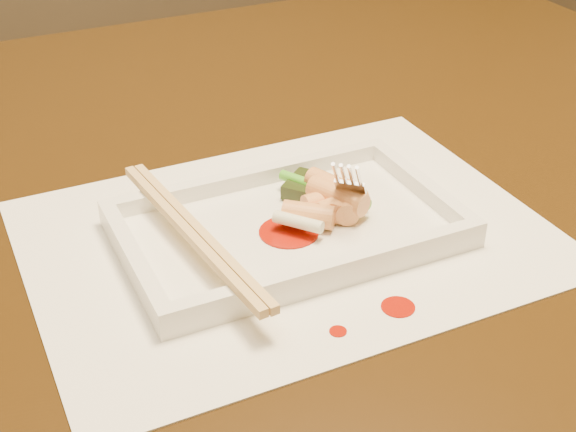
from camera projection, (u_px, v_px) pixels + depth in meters
name	position (u px, v px, depth m)	size (l,w,h in m)	color
table	(145.00, 291.00, 0.74)	(1.40, 0.90, 0.75)	black
placemat	(288.00, 236.00, 0.63)	(0.40, 0.30, 0.00)	white
sauce_splatter_a	(398.00, 307.00, 0.56)	(0.02, 0.02, 0.00)	#A01204
sauce_splatter_b	(338.00, 331.00, 0.53)	(0.01, 0.01, 0.00)	#A01204
plate_base	(288.00, 231.00, 0.63)	(0.26, 0.16, 0.01)	white
plate_rim_far	(251.00, 177.00, 0.68)	(0.26, 0.01, 0.01)	white
plate_rim_near	(333.00, 269.00, 0.57)	(0.26, 0.01, 0.01)	white
plate_rim_left	(134.00, 258.00, 0.58)	(0.01, 0.14, 0.01)	white
plate_rim_right	(422.00, 185.00, 0.67)	(0.01, 0.14, 0.01)	white
veg_piece	(305.00, 186.00, 0.67)	(0.04, 0.03, 0.01)	black
scallion_white	(298.00, 222.00, 0.61)	(0.01, 0.01, 0.04)	#EAEACC
scallion_green	(324.00, 189.00, 0.65)	(0.01, 0.01, 0.09)	#3BA21A
chopstick_a	(188.00, 233.00, 0.59)	(0.01, 0.22, 0.01)	tan
chopstick_b	(198.00, 230.00, 0.59)	(0.01, 0.22, 0.01)	tan
fork	(359.00, 116.00, 0.63)	(0.09, 0.10, 0.14)	silver
sauce_blob_0	(289.00, 232.00, 0.62)	(0.05, 0.05, 0.00)	#A01204
rice_cake_0	(331.00, 198.00, 0.65)	(0.02, 0.02, 0.05)	#EFB66F
rice_cake_1	(341.00, 205.00, 0.64)	(0.02, 0.02, 0.04)	#EFB66F
rice_cake_2	(335.00, 187.00, 0.65)	(0.02, 0.02, 0.05)	#EFB66F
rice_cake_3	(340.00, 201.00, 0.64)	(0.02, 0.02, 0.04)	#EFB66F
rice_cake_4	(339.00, 200.00, 0.64)	(0.02, 0.02, 0.04)	#EFB66F
rice_cake_5	(338.00, 196.00, 0.64)	(0.02, 0.02, 0.05)	#EFB66F
rice_cake_6	(309.00, 215.00, 0.62)	(0.02, 0.02, 0.04)	#EFB66F
rice_cake_7	(347.00, 203.00, 0.64)	(0.02, 0.02, 0.04)	#EFB66F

